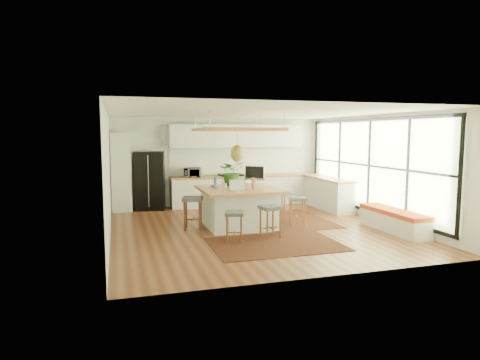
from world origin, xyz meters
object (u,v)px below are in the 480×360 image
object	(u,v)px
stool_right_front	(297,211)
island	(239,207)
stool_near_right	(270,221)
microwave	(192,172)
laptop	(238,185)
stool_right_back	(283,206)
fridge	(150,178)
stool_left_side	(193,214)
monitor	(255,175)
island_plant	(231,174)
stool_near_left	(234,225)

from	to	relation	value
stool_right_front	island	bearing A→B (deg)	167.51
stool_near_right	microwave	xyz separation A→B (m)	(-0.96, 4.06, 0.74)
laptop	stool_right_back	bearing A→B (deg)	29.58
fridge	stool_left_side	world-z (taller)	fridge
fridge	laptop	size ratio (longest dim) A/B	4.52
fridge	laptop	bearing A→B (deg)	-52.72
stool_near_right	monitor	size ratio (longest dim) A/B	1.27
monitor	island_plant	distance (m)	0.59
stool_near_right	microwave	world-z (taller)	microwave
stool_near_left	island_plant	bearing A→B (deg)	76.28
stool_near_right	island_plant	size ratio (longest dim) A/B	0.96
stool_right_front	monitor	distance (m)	1.38
stool_near_left	stool_left_side	size ratio (longest dim) A/B	0.83
fridge	stool_right_front	size ratio (longest dim) A/B	2.46
fridge	monitor	xyz separation A→B (m)	(2.41, -2.48, 0.26)
stool_near_left	stool_left_side	world-z (taller)	stool_left_side
stool_right_back	island_plant	xyz separation A→B (m)	(-1.39, 0.05, 0.85)
stool_right_front	stool_left_side	bearing A→B (deg)	173.44
fridge	island_plant	world-z (taller)	fridge
fridge	stool_right_front	bearing A→B (deg)	-34.46
stool_right_front	fridge	bearing A→B (deg)	135.68
stool_right_back	stool_left_side	size ratio (longest dim) A/B	0.92
island	stool_near_left	bearing A→B (deg)	-110.09
stool_right_back	monitor	world-z (taller)	monitor
stool_near_left	laptop	size ratio (longest dim) A/B	1.68
laptop	microwave	xyz separation A→B (m)	(-0.48, 3.27, 0.05)
stool_near_right	stool_right_back	xyz separation A→B (m)	(1.01, 1.72, 0.00)
island	stool_near_right	distance (m)	1.30
island	stool_right_back	world-z (taller)	island
stool_near_left	microwave	world-z (taller)	microwave
stool_right_back	stool_left_side	bearing A→B (deg)	-168.80
island	monitor	xyz separation A→B (m)	(0.53, 0.39, 0.72)
stool_right_back	laptop	size ratio (longest dim) A/B	1.86
stool_right_back	microwave	distance (m)	3.15
fridge	stool_near_right	world-z (taller)	fridge
island	stool_right_front	bearing A→B (deg)	-12.49
microwave	stool_near_left	bearing A→B (deg)	-81.89
island	stool_right_front	xyz separation A→B (m)	(1.38, -0.31, -0.11)
stool_near_left	microwave	size ratio (longest dim) A/B	1.25
stool_near_right	island_plant	world-z (taller)	island_plant
monitor	microwave	bearing A→B (deg)	158.27
monitor	microwave	distance (m)	2.68
stool_near_left	stool_right_back	bearing A→B (deg)	45.18
fridge	stool_near_left	xyz separation A→B (m)	(1.37, -4.27, -0.57)
fridge	stool_right_back	xyz separation A→B (m)	(3.22, -2.41, -0.57)
stool_near_right	stool_left_side	world-z (taller)	stool_left_side
island	stool_left_side	bearing A→B (deg)	-179.09
monitor	microwave	size ratio (longest dim) A/B	1.07
fridge	island	bearing A→B (deg)	-47.01
stool_near_left	stool_left_side	bearing A→B (deg)	114.10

